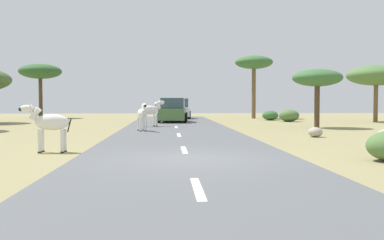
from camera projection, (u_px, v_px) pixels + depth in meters
The scene contains 16 objects.
ground_plane at pixel (190, 160), 11.55m from camera, with size 90.00×90.00×0.00m, color #8E8456.
road at pixel (187, 159), 11.55m from camera, with size 6.00×64.00×0.05m, color #56595B.
lane_markings at pixel (189, 164), 10.55m from camera, with size 0.16×56.00×0.01m.
zebra_0 at pixel (142, 114), 22.11m from camera, with size 0.64×1.54×1.47m.
zebra_1 at pixel (151, 110), 26.13m from camera, with size 1.53×1.15×1.62m.
zebra_2 at pixel (49, 123), 13.27m from camera, with size 1.61×0.48×1.51m.
car_0 at pixel (178, 109), 38.59m from camera, with size 2.04×4.35×1.74m.
car_1 at pixel (173, 111), 31.78m from camera, with size 2.26×4.46×1.74m.
tree_0 at pixel (317, 79), 25.58m from camera, with size 2.89×2.89×3.43m.
tree_1 at pixel (254, 64), 39.50m from camera, with size 3.39×3.39×5.66m.
tree_4 at pixel (376, 76), 32.86m from camera, with size 4.33×4.33×4.25m.
tree_5 at pixel (40, 72), 40.21m from camera, with size 3.84×3.84×4.96m.
bush_0 at pixel (270, 115), 35.82m from camera, with size 1.32×1.18×0.79m, color #386633.
bush_1 at pixel (289, 116), 33.43m from camera, with size 1.56×1.40×0.93m, color #4C7038.
rock_1 at pixel (315, 132), 19.03m from camera, with size 0.62×0.63×0.43m, color #A89E8C.
rock_2 at pixel (53, 123), 28.46m from camera, with size 0.42×0.36×0.32m, color #A89E8C.
Camera 1 is at (-0.61, -11.48, 1.56)m, focal length 41.08 mm.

